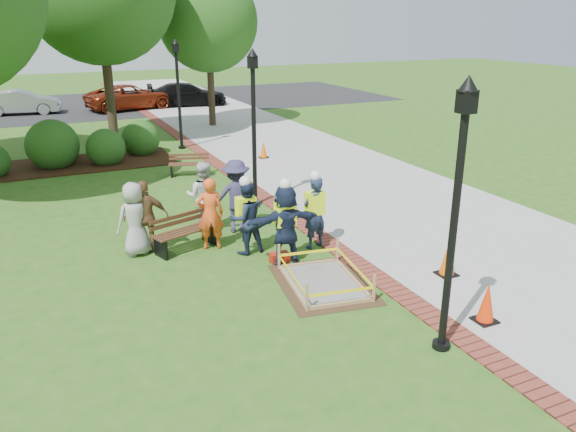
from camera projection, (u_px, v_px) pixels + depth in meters
name	position (u px, v px, depth m)	size (l,w,h in m)	color
ground	(291.00, 286.00, 11.04)	(100.00, 100.00, 0.00)	#285116
sidewalk	(298.00, 155.00, 21.57)	(6.00, 60.00, 0.02)	#9E9E99
brick_edging	(217.00, 163.00, 20.28)	(0.50, 60.00, 0.03)	maroon
mulch_bed	(73.00, 164.00, 20.11)	(7.00, 3.00, 0.05)	#381E0F
parking_lot	(102.00, 104.00, 34.13)	(36.00, 12.00, 0.01)	black
wet_concrete_pad	(323.00, 273.00, 11.03)	(2.03, 2.53, 0.55)	#47331E
bench_near	(185.00, 239.00, 12.68)	(1.55, 0.92, 0.80)	#4D2F1A
bench_far	(189.00, 169.00, 18.66)	(1.39, 0.83, 0.71)	#54321D
cone_front	(487.00, 304.00, 9.61)	(0.38, 0.38, 0.74)	black
cone_back	(448.00, 259.00, 11.36)	(0.38, 0.38, 0.76)	black
cone_far	(264.00, 150.00, 20.97)	(0.34, 0.34, 0.66)	black
toolbox	(280.00, 257.00, 12.11)	(0.41, 0.23, 0.21)	#A31D0C
lamp_near	(456.00, 200.00, 8.15)	(0.28, 0.28, 4.26)	black
lamp_mid	(254.00, 117.00, 14.99)	(0.28, 0.28, 4.26)	black
lamp_far	(178.00, 86.00, 21.83)	(0.28, 0.28, 4.26)	black
tree_right	(208.00, 22.00, 25.91)	(4.62, 4.62, 7.14)	#3D2D1E
shrub_b	(56.00, 167.00, 19.86)	(1.81, 1.81, 1.81)	#154814
shrub_c	(108.00, 164.00, 20.25)	(1.38, 1.38, 1.38)	#154814
shrub_d	(142.00, 154.00, 21.68)	(1.43, 1.43, 1.43)	#154814
shrub_e	(67.00, 157.00, 21.21)	(0.94, 0.94, 0.94)	#154814
casual_person_a	(135.00, 219.00, 12.26)	(0.60, 0.46, 1.65)	#989898
casual_person_b	(210.00, 214.00, 12.57)	(0.61, 0.47, 1.66)	#EA501B
casual_person_c	(203.00, 196.00, 13.70)	(0.65, 0.57, 1.73)	silver
casual_person_d	(146.00, 217.00, 12.39)	(0.58, 0.43, 1.65)	brown
casual_person_e	(236.00, 196.00, 13.59)	(0.65, 0.51, 1.80)	#312D50
hivis_worker_a	(285.00, 222.00, 11.81)	(0.57, 0.38, 1.88)	#16273A
hivis_worker_b	(315.00, 210.00, 12.60)	(0.60, 0.47, 1.82)	#1C2949
hivis_worker_c	(246.00, 215.00, 12.31)	(0.56, 0.39, 1.78)	#1A1D44
parked_car_b	(24.00, 114.00, 30.67)	(4.33, 1.88, 1.41)	gray
parked_car_c	(132.00, 109.00, 32.41)	(4.68, 2.03, 1.52)	maroon
parked_car_d	(188.00, 106.00, 33.67)	(4.48, 1.95, 1.46)	black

